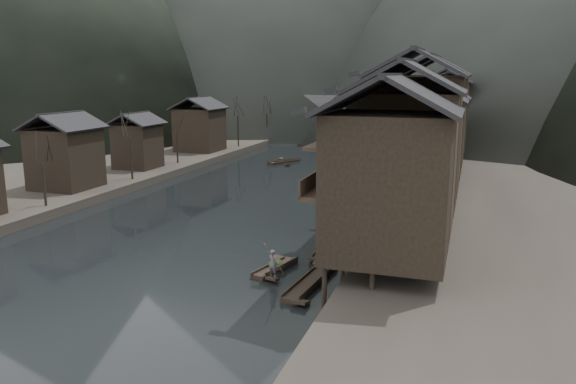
% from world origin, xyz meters
% --- Properties ---
extents(water, '(300.00, 300.00, 0.00)m').
position_xyz_m(water, '(0.00, 0.00, 0.00)').
color(water, black).
rests_on(water, ground).
extents(left_bank, '(40.00, 200.00, 1.20)m').
position_xyz_m(left_bank, '(-35.00, 40.00, 0.60)').
color(left_bank, '#2D2823').
rests_on(left_bank, ground).
extents(stilt_houses, '(9.00, 67.60, 15.53)m').
position_xyz_m(stilt_houses, '(17.28, 18.95, 8.96)').
color(stilt_houses, black).
rests_on(stilt_houses, ground).
extents(left_houses, '(8.10, 53.20, 8.73)m').
position_xyz_m(left_houses, '(-20.50, 20.12, 5.66)').
color(left_houses, black).
rests_on(left_houses, left_bank).
extents(bare_trees, '(3.72, 75.14, 7.45)m').
position_xyz_m(bare_trees, '(-17.00, 27.26, 6.30)').
color(bare_trees, black).
rests_on(bare_trees, left_bank).
extents(moored_sampans, '(2.88, 49.94, 0.47)m').
position_xyz_m(moored_sampans, '(12.00, 14.52, 0.20)').
color(moored_sampans, black).
rests_on(moored_sampans, water).
extents(midriver_boats, '(16.29, 36.57, 0.45)m').
position_xyz_m(midriver_boats, '(-2.11, 54.33, 0.20)').
color(midriver_boats, black).
rests_on(midriver_boats, water).
extents(stone_bridge, '(40.00, 6.00, 9.00)m').
position_xyz_m(stone_bridge, '(-0.00, 72.00, 5.11)').
color(stone_bridge, '#4C4C4F').
rests_on(stone_bridge, ground).
extents(hero_sampan, '(2.05, 4.86, 0.43)m').
position_xyz_m(hero_sampan, '(9.42, -5.45, 0.20)').
color(hero_sampan, black).
rests_on(hero_sampan, water).
extents(cargo_heap, '(1.06, 1.39, 0.63)m').
position_xyz_m(cargo_heap, '(9.37, -5.24, 0.75)').
color(cargo_heap, black).
rests_on(cargo_heap, hero_sampan).
extents(boatman, '(0.77, 0.60, 1.86)m').
position_xyz_m(boatman, '(9.84, -7.08, 1.36)').
color(boatman, '#535355').
rests_on(boatman, hero_sampan).
extents(bamboo_pole, '(0.82, 2.27, 3.09)m').
position_xyz_m(bamboo_pole, '(10.04, -7.08, 3.83)').
color(bamboo_pole, '#8C7A51').
rests_on(bamboo_pole, boatman).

